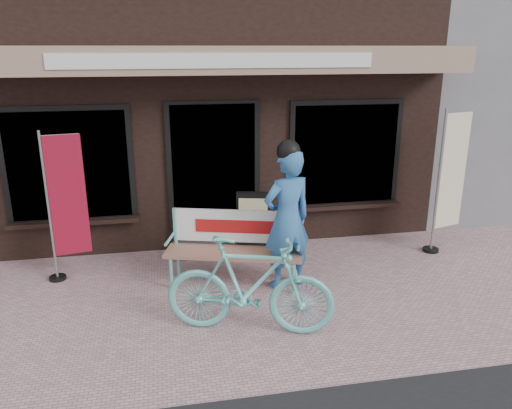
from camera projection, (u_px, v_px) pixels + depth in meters
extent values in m
plane|color=#BC8F96|center=(235.00, 311.00, 5.76)|extent=(70.00, 70.00, 0.00)
cube|color=black|center=(197.00, 105.00, 9.90)|extent=(7.00, 6.00, 3.60)
cube|color=#9E826B|center=(214.00, 60.00, 6.47)|extent=(7.00, 0.80, 0.35)
cube|color=white|center=(217.00, 61.00, 6.09)|extent=(4.00, 0.02, 0.18)
cube|color=black|center=(214.00, 177.00, 7.28)|extent=(1.20, 0.06, 2.10)
cube|color=black|center=(214.00, 177.00, 7.27)|extent=(1.35, 0.04, 2.20)
cube|color=black|center=(69.00, 166.00, 6.85)|extent=(1.60, 0.06, 1.50)
cube|color=black|center=(345.00, 155.00, 7.56)|extent=(1.60, 0.06, 1.50)
cube|color=black|center=(69.00, 166.00, 6.84)|extent=(1.75, 0.04, 1.65)
cube|color=black|center=(345.00, 155.00, 7.55)|extent=(1.75, 0.04, 1.65)
cube|color=black|center=(74.00, 222.00, 7.04)|extent=(1.80, 0.18, 0.06)
cube|color=black|center=(344.00, 206.00, 7.75)|extent=(1.80, 0.18, 0.06)
cube|color=#59595B|center=(218.00, 248.00, 7.38)|extent=(1.30, 0.45, 0.15)
cylinder|color=#63C2BA|center=(171.00, 274.00, 6.24)|extent=(0.05, 0.05, 0.40)
cylinder|color=#63C2BA|center=(179.00, 261.00, 6.60)|extent=(0.05, 0.05, 0.40)
cylinder|color=#63C2BA|center=(294.00, 279.00, 6.10)|extent=(0.05, 0.05, 0.40)
cylinder|color=#63C2BA|center=(294.00, 266.00, 6.47)|extent=(0.05, 0.05, 0.40)
cube|color=#9E6B56|center=(234.00, 253.00, 6.28)|extent=(1.77, 0.89, 0.05)
cylinder|color=#63C2BA|center=(175.00, 228.00, 6.46)|extent=(0.05, 0.05, 0.53)
cylinder|color=#63C2BA|center=(297.00, 232.00, 6.32)|extent=(0.05, 0.05, 0.53)
cube|color=white|center=(236.00, 226.00, 6.40)|extent=(1.57, 0.49, 0.43)
cube|color=#B21414|center=(235.00, 227.00, 6.37)|extent=(1.00, 0.30, 0.17)
cylinder|color=#63C2BA|center=(170.00, 239.00, 6.31)|extent=(0.15, 0.42, 0.04)
cylinder|color=#63C2BA|center=(299.00, 243.00, 6.16)|extent=(0.15, 0.42, 0.04)
imported|color=#3069A8|center=(287.00, 220.00, 6.12)|extent=(0.74, 0.59, 1.77)
sphere|color=black|center=(289.00, 151.00, 5.86)|extent=(0.35, 0.35, 0.28)
imported|color=#63C2BA|center=(250.00, 286.00, 5.19)|extent=(1.85, 1.02, 1.07)
cylinder|color=gray|center=(49.00, 208.00, 6.24)|extent=(0.04, 0.04, 1.96)
cylinder|color=gray|center=(59.00, 135.00, 6.05)|extent=(0.44, 0.11, 0.02)
cube|color=maroon|center=(68.00, 196.00, 6.29)|extent=(0.44, 0.11, 1.56)
cylinder|color=black|center=(58.00, 278.00, 6.53)|extent=(0.25, 0.25, 0.04)
cylinder|color=gray|center=(438.00, 183.00, 7.12)|extent=(0.04, 0.04, 2.11)
cylinder|color=gray|center=(459.00, 113.00, 6.93)|extent=(0.47, 0.15, 0.02)
cube|color=beige|center=(453.00, 171.00, 7.19)|extent=(0.47, 0.16, 1.68)
cylinder|color=black|center=(431.00, 250.00, 7.43)|extent=(0.28, 0.28, 0.05)
cube|color=black|center=(253.00, 224.00, 7.15)|extent=(0.49, 0.20, 0.96)
cube|color=beige|center=(253.00, 219.00, 7.06)|extent=(0.40, 0.12, 0.59)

